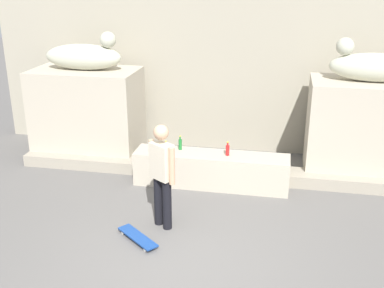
% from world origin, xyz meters
% --- Properties ---
extents(ground_plane, '(40.00, 40.00, 0.00)m').
position_xyz_m(ground_plane, '(0.00, 0.00, 0.00)').
color(ground_plane, '#605E5B').
extents(pedestal_left, '(2.18, 1.23, 1.86)m').
position_xyz_m(pedestal_left, '(-2.81, 3.69, 0.93)').
color(pedestal_left, '#B7AD99').
rests_on(pedestal_left, ground_plane).
extents(pedestal_right, '(2.18, 1.23, 1.86)m').
position_xyz_m(pedestal_right, '(2.81, 3.69, 0.93)').
color(pedestal_right, '#B7AD99').
rests_on(pedestal_right, ground_plane).
extents(statue_reclining_left, '(1.60, 0.57, 0.78)m').
position_xyz_m(statue_reclining_left, '(-2.77, 3.69, 2.15)').
color(statue_reclining_left, beige).
rests_on(statue_reclining_left, pedestal_left).
extents(statue_reclining_right, '(1.63, 0.66, 0.78)m').
position_xyz_m(statue_reclining_right, '(2.77, 3.69, 2.15)').
color(statue_reclining_right, beige).
rests_on(statue_reclining_right, pedestal_right).
extents(ledge_block, '(2.84, 0.60, 0.62)m').
position_xyz_m(ledge_block, '(0.00, 2.66, 0.31)').
color(ledge_block, '#B7AD99').
rests_on(ledge_block, ground_plane).
extents(skater, '(0.46, 0.37, 1.67)m').
position_xyz_m(skater, '(-0.50, 1.05, 0.92)').
color(skater, black).
rests_on(skater, ground_plane).
extents(skateboard, '(0.75, 0.66, 0.08)m').
position_xyz_m(skateboard, '(-0.77, 0.55, 0.06)').
color(skateboard, navy).
rests_on(skateboard, ground_plane).
extents(bottle_brown, '(0.08, 0.08, 0.32)m').
position_xyz_m(bottle_brown, '(-0.99, 2.74, 0.76)').
color(bottle_brown, '#593314').
rests_on(bottle_brown, ledge_block).
extents(bottle_red, '(0.07, 0.07, 0.26)m').
position_xyz_m(bottle_red, '(0.30, 2.66, 0.73)').
color(bottle_red, red).
rests_on(bottle_red, ledge_block).
extents(bottle_green, '(0.06, 0.06, 0.27)m').
position_xyz_m(bottle_green, '(-0.61, 2.78, 0.73)').
color(bottle_green, '#1E722D').
rests_on(bottle_green, ledge_block).
extents(bottle_clear, '(0.06, 0.06, 0.25)m').
position_xyz_m(bottle_clear, '(-0.81, 2.51, 0.72)').
color(bottle_clear, silver).
rests_on(bottle_clear, ledge_block).
extents(stair_step, '(7.79, 0.50, 0.23)m').
position_xyz_m(stair_step, '(0.00, 3.05, 0.11)').
color(stair_step, gray).
rests_on(stair_step, ground_plane).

